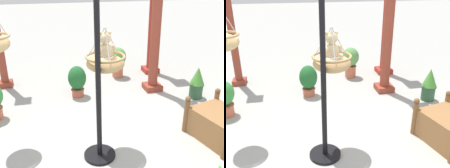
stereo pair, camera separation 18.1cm
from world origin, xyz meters
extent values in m
plane|color=#9E9E99|center=(0.00, 0.00, 0.00)|extent=(40.00, 40.00, 0.00)
cylinder|color=black|center=(-0.25, -0.04, 1.13)|extent=(0.07, 0.07, 2.25)
cylinder|color=black|center=(-0.25, -0.04, 0.02)|extent=(0.44, 0.44, 0.04)
ellipsoid|color=tan|center=(-0.10, 0.21, 1.27)|extent=(0.51, 0.51, 0.21)
torus|color=#97794E|center=(-0.10, 0.21, 1.37)|extent=(0.53, 0.53, 0.04)
ellipsoid|color=silver|center=(-0.10, 0.21, 1.29)|extent=(0.45, 0.45, 0.17)
cylinder|color=#B7B7BC|center=(0.01, 0.27, 1.56)|extent=(0.22, 0.13, 0.39)
cylinder|color=#B7B7BC|center=(-0.20, 0.27, 1.56)|extent=(0.22, 0.13, 0.39)
cylinder|color=#B7B7BC|center=(-0.10, 0.10, 1.56)|extent=(0.01, 0.24, 0.39)
torus|color=#B7B7BC|center=(-0.10, 0.21, 1.75)|extent=(0.06, 0.06, 0.01)
ellipsoid|color=#D1B789|center=(-0.10, 0.22, 1.43)|extent=(0.21, 0.18, 0.24)
sphere|color=#D1B789|center=(-0.10, 0.22, 1.62)|extent=(0.18, 0.18, 0.16)
ellipsoid|color=beige|center=(-0.10, 0.28, 1.60)|extent=(0.08, 0.06, 0.05)
sphere|color=black|center=(-0.10, 0.30, 1.61)|extent=(0.02, 0.02, 0.02)
sphere|color=#D1B789|center=(-0.15, 0.22, 1.68)|extent=(0.06, 0.06, 0.06)
sphere|color=#D1B789|center=(-0.04, 0.22, 1.68)|extent=(0.06, 0.06, 0.06)
ellipsoid|color=#D1B789|center=(-0.20, 0.25, 1.46)|extent=(0.07, 0.12, 0.16)
ellipsoid|color=#D1B789|center=(0.01, 0.25, 1.46)|extent=(0.07, 0.12, 0.16)
ellipsoid|color=#D1B789|center=(-0.15, 0.31, 1.34)|extent=(0.07, 0.14, 0.07)
ellipsoid|color=#D1B789|center=(-0.04, 0.31, 1.34)|extent=(0.07, 0.14, 0.07)
cylinder|color=#9E2D23|center=(1.71, 2.97, 1.40)|extent=(0.21, 0.21, 2.81)
cube|color=#9E2D23|center=(1.71, 2.97, 0.06)|extent=(0.37, 0.37, 0.12)
cube|color=brown|center=(-1.81, 2.88, 0.06)|extent=(0.29, 0.29, 0.12)
cylinder|color=brown|center=(1.34, 1.92, 1.47)|extent=(0.20, 0.20, 2.93)
cube|color=brown|center=(1.34, 1.92, 0.06)|extent=(0.36, 0.36, 0.12)
cube|color=olive|center=(1.62, -0.06, 0.22)|extent=(0.81, 0.92, 0.44)
cube|color=#382819|center=(1.62, -0.06, 0.41)|extent=(0.71, 0.81, 0.06)
cylinder|color=brown|center=(1.22, 0.25, 0.27)|extent=(0.08, 0.08, 0.54)
cylinder|color=brown|center=(1.84, 0.40, 0.27)|extent=(0.08, 0.08, 0.54)
sphere|color=brown|center=(1.22, 0.25, 0.58)|extent=(0.09, 0.09, 0.09)
sphere|color=brown|center=(1.84, 0.40, 0.58)|extent=(0.09, 0.09, 0.09)
cylinder|color=#AD563D|center=(-0.29, 1.98, 0.08)|extent=(0.24, 0.24, 0.16)
torus|color=#9C4E37|center=(-0.29, 1.98, 0.15)|extent=(0.27, 0.27, 0.03)
cylinder|color=#382819|center=(-0.29, 1.98, 0.15)|extent=(0.21, 0.21, 0.03)
ellipsoid|color=#1E5B28|center=(-0.29, 1.98, 0.41)|extent=(0.37, 0.37, 0.49)
cylinder|color=#2D5638|center=(2.04, 1.32, 0.15)|extent=(0.26, 0.26, 0.30)
torus|color=#294E32|center=(2.04, 1.32, 0.29)|extent=(0.30, 0.30, 0.03)
cylinder|color=#382819|center=(2.04, 1.32, 0.28)|extent=(0.23, 0.23, 0.03)
cone|color=#478E38|center=(2.04, 1.32, 0.48)|extent=(0.29, 0.29, 0.36)
cylinder|color=#BC6042|center=(0.80, 2.85, 0.15)|extent=(0.26, 0.26, 0.29)
torus|color=#A9573B|center=(0.80, 2.85, 0.28)|extent=(0.29, 0.29, 0.03)
cylinder|color=#382819|center=(0.80, 2.85, 0.28)|extent=(0.23, 0.23, 0.03)
ellipsoid|color=#56934C|center=(0.80, 2.85, 0.51)|extent=(0.39, 0.39, 0.45)
camera|label=1|loc=(-0.82, -3.01, 2.39)|focal=42.28mm
camera|label=2|loc=(-0.64, -3.05, 2.39)|focal=42.28mm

